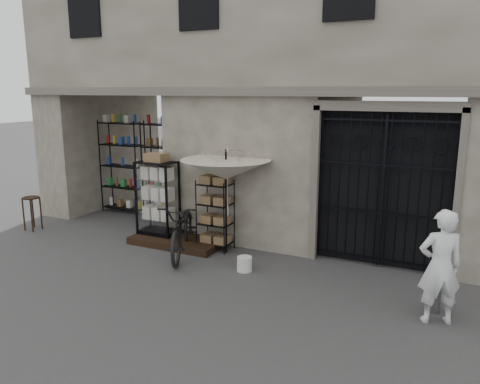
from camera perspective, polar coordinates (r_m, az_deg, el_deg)
The scene contains 14 objects.
ground at distance 7.91m, azimuth 0.78°, elevation -12.12°, with size 80.00×80.00×0.00m, color black.
main_building at distance 11.03m, azimuth 10.24°, elevation 18.51°, with size 14.00×4.00×9.00m, color #A19687.
shop_recess at distance 12.13m, azimuth -12.94°, elevation 3.59°, with size 3.00×1.70×3.00m, color black.
shop_shelving at distance 12.59m, azimuth -11.64°, elevation 2.80°, with size 2.70×0.50×2.50m, color black.
iron_gate at distance 9.07m, azimuth 17.17°, elevation 0.48°, with size 2.50×0.21×3.00m.
step_platform at distance 10.26m, azimuth -7.73°, elevation -5.98°, with size 2.00×0.90×0.15m, color black.
display_cabinet at distance 10.42m, azimuth -10.00°, elevation -1.18°, with size 0.86×0.60×1.75m.
wire_rack at distance 9.73m, azimuth -3.02°, elevation -2.90°, with size 0.78×0.69×1.48m.
market_umbrella at distance 9.25m, azimuth -1.74°, elevation 3.42°, with size 1.98×2.00×2.56m.
white_bucket at distance 8.73m, azimuth 0.55°, elevation -8.76°, with size 0.28×0.28×0.27m, color silver.
bicycle at distance 9.66m, azimuth -6.88°, elevation -7.59°, with size 0.74×1.12×2.13m, color black.
wooden_stool at distance 12.19m, azimuth -24.00°, elevation -2.30°, with size 0.44×0.44×0.81m.
steel_bollard at distance 7.69m, azimuth 22.88°, elevation -10.70°, with size 0.14×0.14×0.79m, color slate.
shopkeeper at distance 7.56m, azimuth 22.65°, elevation -14.35°, with size 0.61×1.68×0.40m, color white.
Camera 1 is at (3.06, -6.52, 3.27)m, focal length 35.00 mm.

